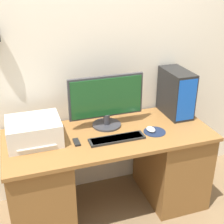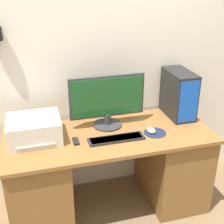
# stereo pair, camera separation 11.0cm
# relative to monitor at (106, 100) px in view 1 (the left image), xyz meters

# --- Properties ---
(wall_back) EXTENTS (6.40, 0.16, 2.70)m
(wall_back) POSITION_rel_monitor_xyz_m (-0.02, 0.26, 0.37)
(wall_back) COLOR silver
(wall_back) RESTS_ON ground_plane
(desk) EXTENTS (1.66, 0.70, 0.74)m
(desk) POSITION_rel_monitor_xyz_m (-0.02, -0.14, -0.59)
(desk) COLOR brown
(desk) RESTS_ON ground_plane
(monitor) EXTENTS (0.62, 0.24, 0.44)m
(monitor) POSITION_rel_monitor_xyz_m (0.00, 0.00, 0.00)
(monitor) COLOR #333338
(monitor) RESTS_ON desk
(keyboard) EXTENTS (0.44, 0.11, 0.02)m
(keyboard) POSITION_rel_monitor_xyz_m (0.00, -0.25, -0.22)
(keyboard) COLOR black
(keyboard) RESTS_ON desk
(mousepad) EXTENTS (0.18, 0.18, 0.00)m
(mousepad) POSITION_rel_monitor_xyz_m (0.33, -0.23, -0.23)
(mousepad) COLOR #19233D
(mousepad) RESTS_ON desk
(mouse) EXTENTS (0.07, 0.10, 0.03)m
(mouse) POSITION_rel_monitor_xyz_m (0.31, -0.21, -0.21)
(mouse) COLOR silver
(mouse) RESTS_ON mousepad
(computer_tower) EXTENTS (0.19, 0.37, 0.41)m
(computer_tower) POSITION_rel_monitor_xyz_m (0.65, 0.03, -0.03)
(computer_tower) COLOR black
(computer_tower) RESTS_ON desk
(printer) EXTENTS (0.40, 0.35, 0.18)m
(printer) POSITION_rel_monitor_xyz_m (-0.60, -0.08, -0.14)
(printer) COLOR beige
(printer) RESTS_ON desk
(remote_control) EXTENTS (0.04, 0.10, 0.02)m
(remote_control) POSITION_rel_monitor_xyz_m (-0.30, -0.20, -0.22)
(remote_control) COLOR black
(remote_control) RESTS_ON desk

